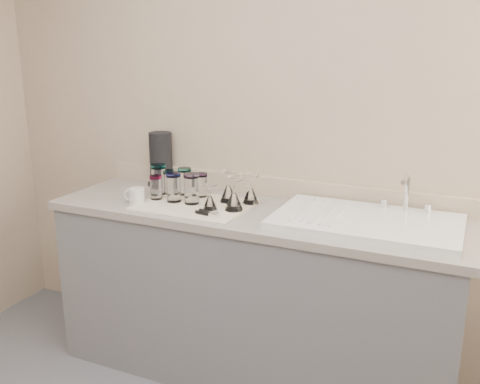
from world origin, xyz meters
The scene contains 18 objects.
room_envelope centered at (0.00, 0.00, 1.56)m, with size 3.54×3.50×2.52m.
counter_unit centered at (0.00, 1.20, 0.45)m, with size 2.06×0.62×0.90m.
sink_unit centered at (0.55, 1.20, 0.92)m, with size 0.82×0.50×0.22m.
dish_towel centered at (-0.30, 1.15, 0.90)m, with size 0.55×0.42×0.01m, color white.
tumbler_teal centered at (-0.53, 1.27, 0.97)m, with size 0.06×0.06×0.13m.
tumbler_cyan centered at (-0.44, 1.29, 0.98)m, with size 0.07×0.07×0.14m.
tumbler_purple centered at (-0.34, 1.29, 0.97)m, with size 0.06×0.06×0.13m.
tumbler_magenta centered at (-0.53, 1.15, 0.97)m, with size 0.06×0.06×0.13m.
tumbler_blue centered at (-0.42, 1.15, 0.98)m, with size 0.08×0.08×0.15m.
tumbler_lavender centered at (-0.32, 1.15, 0.99)m, with size 0.08×0.08×0.16m.
tumbler_extra centered at (-0.57, 1.24, 0.99)m, with size 0.08×0.08×0.16m.
goblet_back_left centered at (-0.17, 1.26, 0.96)m, with size 0.09×0.09×0.16m.
goblet_back_right centered at (-0.05, 1.28, 0.96)m, with size 0.08×0.08×0.15m.
goblet_front_left centered at (-0.19, 1.10, 0.95)m, with size 0.07×0.07×0.13m.
goblet_front_right centered at (-0.08, 1.14, 0.96)m, with size 0.09×0.09×0.16m.
can_opener centered at (-0.15, 1.01, 0.92)m, with size 0.14×0.08×0.02m.
white_mug centered at (-0.59, 1.06, 0.94)m, with size 0.12×0.09×0.08m.
paper_towel_roll centered at (-0.68, 1.44, 1.05)m, with size 0.16×0.16×0.31m.
Camera 1 is at (0.98, -1.10, 1.69)m, focal length 40.00 mm.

